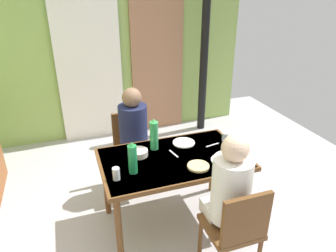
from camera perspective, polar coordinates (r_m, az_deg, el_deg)
name	(u,v)px	position (r m, az deg, el deg)	size (l,w,h in m)	color
ground_plane	(151,233)	(3.15, -3.21, -18.91)	(6.09, 6.09, 0.00)	#B6B3B7
wall_back	(102,43)	(4.65, -12.04, 14.59)	(4.27, 0.10, 2.77)	#91B159
door_wooden	(157,67)	(4.82, -1.96, 10.78)	(0.80, 0.05, 2.00)	#986849
stove_pipe_column	(205,41)	(4.72, 6.75, 15.11)	(0.12, 0.12, 2.77)	black
curtain_panel	(89,62)	(4.57, -14.28, 11.36)	(0.90, 0.03, 2.33)	white
dining_table	(173,165)	(2.88, 0.99, -7.14)	(1.32, 0.81, 0.73)	brown
chair_near_diner	(236,228)	(2.52, 12.34, -17.81)	(0.40, 0.40, 0.87)	brown
chair_far_diner	(132,146)	(3.53, -6.61, -3.67)	(0.40, 0.40, 0.87)	brown
person_near_diner	(230,187)	(2.43, 11.30, -10.88)	(0.30, 0.37, 0.77)	silver
person_far_diner	(134,128)	(3.29, -6.31, -0.42)	(0.30, 0.37, 0.77)	#252C42
water_bottle_green_near	(154,135)	(2.91, -2.58, -1.62)	(0.08, 0.08, 0.31)	#34A359
water_bottle_green_far	(133,158)	(2.58, -6.50, -5.90)	(0.08, 0.08, 0.29)	#1E8547
serving_bowl_center	(139,153)	(2.87, -5.40, -4.92)	(0.17, 0.17, 0.06)	silver
dinner_plate_near_left	(222,160)	(2.83, 9.94, -6.17)	(0.21, 0.21, 0.01)	white
dinner_plate_near_right	(184,143)	(3.08, 2.91, -3.07)	(0.22, 0.22, 0.01)	white
drinking_glass_by_near_diner	(240,152)	(2.91, 13.03, -4.63)	(0.06, 0.06, 0.10)	silver
drinking_glass_by_far_diner	(225,137)	(3.16, 10.37, -1.97)	(0.06, 0.06, 0.09)	silver
drinking_glass_spare_center	(116,174)	(2.56, -9.46, -8.61)	(0.06, 0.06, 0.10)	silver
bread_plate_sliced	(198,166)	(2.71, 5.57, -7.33)	(0.19, 0.19, 0.02)	#DBB77A
cutlery_knife_near	(212,145)	(3.07, 8.14, -3.45)	(0.15, 0.02, 0.00)	silver
cutlery_fork_near	(174,154)	(2.89, 1.06, -5.09)	(0.15, 0.02, 0.00)	silver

